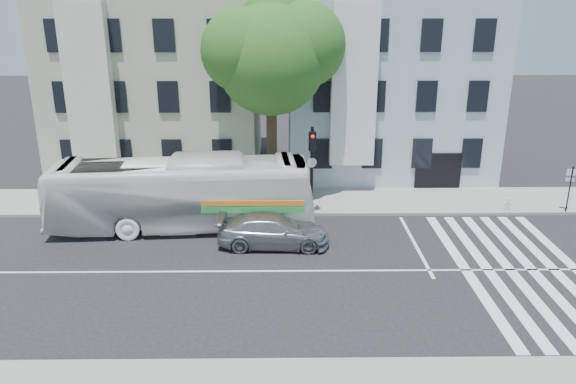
{
  "coord_description": "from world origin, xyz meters",
  "views": [
    {
      "loc": [
        0.52,
        -20.39,
        10.5
      ],
      "look_at": [
        0.79,
        2.86,
        2.4
      ],
      "focal_mm": 35.0,
      "sensor_mm": 36.0,
      "label": 1
    }
  ],
  "objects_px": {
    "bus": "(182,193)",
    "traffic_signal": "(312,160)",
    "fire_hydrant": "(508,204)",
    "sedan": "(273,231)"
  },
  "relations": [
    {
      "from": "fire_hydrant",
      "to": "sedan",
      "type": "bearing_deg",
      "value": -161.93
    },
    {
      "from": "bus",
      "to": "traffic_signal",
      "type": "relative_size",
      "value": 2.69
    },
    {
      "from": "bus",
      "to": "traffic_signal",
      "type": "bearing_deg",
      "value": -82.28
    },
    {
      "from": "bus",
      "to": "fire_hydrant",
      "type": "xyz_separation_m",
      "value": [
        16.31,
        1.75,
        -1.23
      ]
    },
    {
      "from": "bus",
      "to": "fire_hydrant",
      "type": "relative_size",
      "value": 18.43
    },
    {
      "from": "bus",
      "to": "fire_hydrant",
      "type": "distance_m",
      "value": 16.45
    },
    {
      "from": "bus",
      "to": "sedan",
      "type": "distance_m",
      "value": 4.95
    },
    {
      "from": "bus",
      "to": "traffic_signal",
      "type": "xyz_separation_m",
      "value": [
        6.2,
        1.29,
        1.25
      ]
    },
    {
      "from": "sedan",
      "to": "fire_hydrant",
      "type": "distance_m",
      "value": 12.6
    },
    {
      "from": "sedan",
      "to": "fire_hydrant",
      "type": "bearing_deg",
      "value": -70.05
    }
  ]
}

